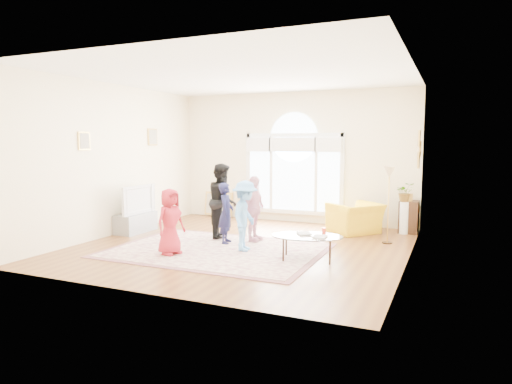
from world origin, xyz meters
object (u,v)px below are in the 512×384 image
at_px(coffee_table, 307,237).
at_px(armchair, 355,218).
at_px(area_rug, 217,250).
at_px(tv_console, 136,223).
at_px(television, 135,199).

distance_m(coffee_table, armchair, 2.64).
height_order(area_rug, tv_console, tv_console).
relative_size(television, coffee_table, 0.81).
relative_size(area_rug, armchair, 3.56).
bearing_deg(tv_console, coffee_table, -10.89).
bearing_deg(coffee_table, armchair, 70.80).
relative_size(coffee_table, armchair, 1.32).
xyz_separation_m(tv_console, armchair, (4.46, 1.82, 0.12)).
height_order(tv_console, armchair, armchair).
bearing_deg(television, tv_console, 180.00).
height_order(tv_console, coffee_table, coffee_table).
distance_m(area_rug, coffee_table, 1.76).
height_order(television, coffee_table, television).
bearing_deg(armchair, coffee_table, 32.91).
xyz_separation_m(area_rug, coffee_table, (1.72, 0.02, 0.39)).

